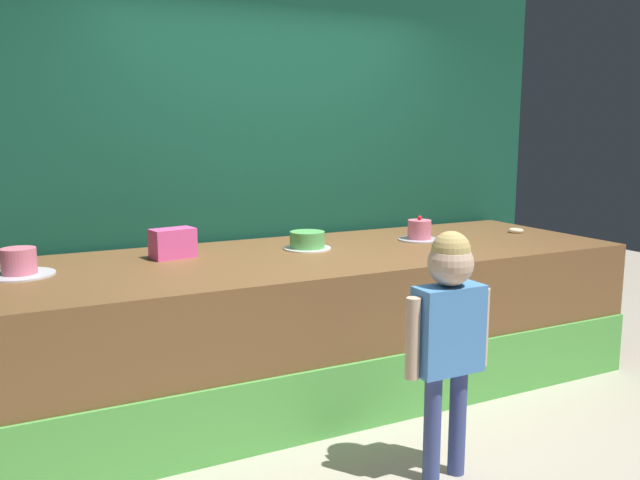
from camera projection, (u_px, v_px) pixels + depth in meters
ground_plane at (370, 427)px, 3.65m from camera, size 12.00×12.00×0.00m
stage_platform at (317, 321)px, 4.16m from camera, size 3.99×1.37×0.88m
curtain_backdrop at (269, 167)px, 4.69m from camera, size 4.65×0.08×2.76m
child_figure at (449, 322)px, 3.00m from camera, size 0.46×0.21×1.19m
pink_box at (173, 243)px, 3.91m from camera, size 0.28×0.19×0.18m
donut at (516, 231)px, 4.89m from camera, size 0.11×0.11×0.03m
cake_left at (19, 264)px, 3.44m from camera, size 0.36×0.36×0.15m
cake_center at (307, 241)px, 4.21m from camera, size 0.31×0.31×0.12m
cake_right at (419, 231)px, 4.54m from camera, size 0.29×0.29×0.17m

